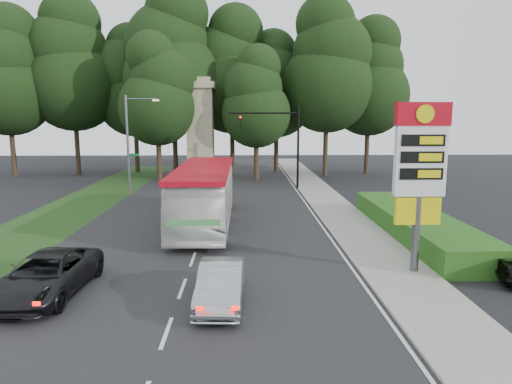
{
  "coord_description": "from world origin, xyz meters",
  "views": [
    {
      "loc": [
        2.31,
        -15.6,
        6.3
      ],
      "look_at": [
        2.95,
        9.13,
        2.2
      ],
      "focal_mm": 32.0,
      "sensor_mm": 36.0,
      "label": 1
    }
  ],
  "objects_px": {
    "monument": "(201,129)",
    "transit_bus": "(205,196)",
    "traffic_signal_mast": "(283,136)",
    "sedan_silver": "(221,284)",
    "streetlight_signs": "(130,140)",
    "gas_station_pylon": "(420,164)",
    "suv_charcoal": "(46,275)"
  },
  "relations": [
    {
      "from": "streetlight_signs",
      "to": "monument",
      "type": "xyz_separation_m",
      "value": [
        4.99,
        7.99,
        0.67
      ]
    },
    {
      "from": "gas_station_pylon",
      "to": "monument",
      "type": "distance_m",
      "value": 30.17
    },
    {
      "from": "monument",
      "to": "transit_bus",
      "type": "xyz_separation_m",
      "value": [
        1.99,
        -19.34,
        -3.38
      ]
    },
    {
      "from": "gas_station_pylon",
      "to": "monument",
      "type": "bearing_deg",
      "value": 111.8
    },
    {
      "from": "suv_charcoal",
      "to": "streetlight_signs",
      "type": "bearing_deg",
      "value": 98.85
    },
    {
      "from": "transit_bus",
      "to": "sedan_silver",
      "type": "distance_m",
      "value": 11.66
    },
    {
      "from": "transit_bus",
      "to": "traffic_signal_mast",
      "type": "bearing_deg",
      "value": 66.92
    },
    {
      "from": "streetlight_signs",
      "to": "monument",
      "type": "relative_size",
      "value": 0.8
    },
    {
      "from": "streetlight_signs",
      "to": "suv_charcoal",
      "type": "relative_size",
      "value": 1.49
    },
    {
      "from": "traffic_signal_mast",
      "to": "transit_bus",
      "type": "distance_m",
      "value": 14.8
    },
    {
      "from": "transit_bus",
      "to": "suv_charcoal",
      "type": "xyz_separation_m",
      "value": [
        -4.73,
        -10.57,
        -0.98
      ]
    },
    {
      "from": "gas_station_pylon",
      "to": "sedan_silver",
      "type": "bearing_deg",
      "value": -159.69
    },
    {
      "from": "streetlight_signs",
      "to": "transit_bus",
      "type": "xyz_separation_m",
      "value": [
        6.98,
        -11.35,
        -2.71
      ]
    },
    {
      "from": "gas_station_pylon",
      "to": "sedan_silver",
      "type": "distance_m",
      "value": 9.03
    },
    {
      "from": "traffic_signal_mast",
      "to": "streetlight_signs",
      "type": "height_order",
      "value": "streetlight_signs"
    },
    {
      "from": "gas_station_pylon",
      "to": "traffic_signal_mast",
      "type": "xyz_separation_m",
      "value": [
        -3.52,
        22.0,
        0.22
      ]
    },
    {
      "from": "traffic_signal_mast",
      "to": "monument",
      "type": "xyz_separation_m",
      "value": [
        -7.68,
        6.0,
        0.43
      ]
    },
    {
      "from": "gas_station_pylon",
      "to": "suv_charcoal",
      "type": "height_order",
      "value": "gas_station_pylon"
    },
    {
      "from": "monument",
      "to": "transit_bus",
      "type": "distance_m",
      "value": 19.74
    },
    {
      "from": "streetlight_signs",
      "to": "suv_charcoal",
      "type": "xyz_separation_m",
      "value": [
        2.25,
        -21.93,
        -3.7
      ]
    },
    {
      "from": "sedan_silver",
      "to": "suv_charcoal",
      "type": "distance_m",
      "value": 6.31
    },
    {
      "from": "monument",
      "to": "transit_bus",
      "type": "height_order",
      "value": "monument"
    },
    {
      "from": "traffic_signal_mast",
      "to": "streetlight_signs",
      "type": "bearing_deg",
      "value": -171.08
    },
    {
      "from": "traffic_signal_mast",
      "to": "suv_charcoal",
      "type": "xyz_separation_m",
      "value": [
        -10.42,
        -23.92,
        -3.93
      ]
    },
    {
      "from": "suv_charcoal",
      "to": "sedan_silver",
      "type": "bearing_deg",
      "value": -5.54
    },
    {
      "from": "transit_bus",
      "to": "suv_charcoal",
      "type": "distance_m",
      "value": 11.63
    },
    {
      "from": "traffic_signal_mast",
      "to": "monument",
      "type": "distance_m",
      "value": 9.76
    },
    {
      "from": "monument",
      "to": "sedan_silver",
      "type": "bearing_deg",
      "value": -83.53
    },
    {
      "from": "streetlight_signs",
      "to": "sedan_silver",
      "type": "bearing_deg",
      "value": -69.63
    },
    {
      "from": "traffic_signal_mast",
      "to": "sedan_silver",
      "type": "distance_m",
      "value": 25.51
    },
    {
      "from": "traffic_signal_mast",
      "to": "sedan_silver",
      "type": "xyz_separation_m",
      "value": [
        -4.18,
        -24.85,
        -3.98
      ]
    },
    {
      "from": "sedan_silver",
      "to": "traffic_signal_mast",
      "type": "bearing_deg",
      "value": 82.15
    }
  ]
}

